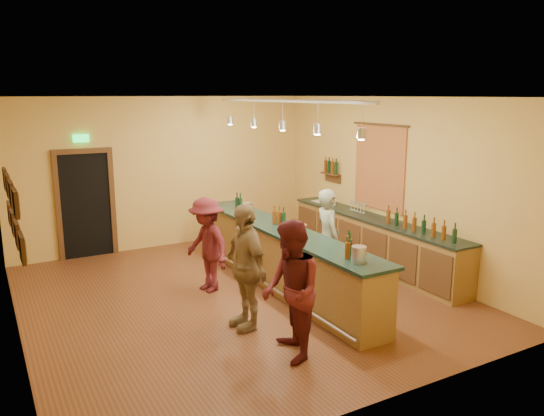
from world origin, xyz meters
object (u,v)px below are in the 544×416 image
customer_a (291,291)px  customer_c (207,245)px  bar_stool (298,231)px  back_counter (373,241)px  bartender (328,238)px  customer_b (245,267)px  tasting_bar (282,253)px

customer_a → customer_c: (-0.00, 2.68, -0.09)m
customer_c → bar_stool: (2.21, 0.68, -0.21)m
back_counter → bartender: (-1.42, -0.48, 0.36)m
bartender → bar_stool: 1.54m
customer_b → bar_stool: (2.30, 2.28, -0.31)m
back_counter → bartender: 1.54m
bartender → customer_c: bartender is taller
customer_c → customer_a: bearing=-11.9°
tasting_bar → bartender: (0.72, -0.30, 0.24)m
back_counter → bar_stool: bearing=137.5°
bartender → customer_a: size_ratio=0.96×
tasting_bar → bartender: bartender is taller
tasting_bar → customer_c: 1.27m
customer_c → back_counter: bearing=72.7°
customer_b → bar_stool: size_ratio=2.46×
back_counter → customer_c: (-3.30, 0.31, 0.31)m
tasting_bar → bar_stool: 1.58m
back_counter → customer_b: size_ratio=2.54×
customer_a → customer_b: bearing=-159.2°
customer_c → tasting_bar: bearing=55.0°
bartender → bar_stool: bearing=-4.1°
customer_a → customer_b: size_ratio=0.98×
bar_stool → customer_c: bearing=-162.8°
tasting_bar → customer_a: bearing=-117.9°
back_counter → customer_a: (-3.30, -2.37, 0.39)m
bar_stool → bartender: bearing=-102.6°
customer_b → bar_stool: 3.25m
back_counter → customer_b: customer_b is taller
bar_stool → customer_b: bearing=-135.2°
back_counter → bartender: bearing=-161.3°
customer_a → customer_c: bearing=-163.7°
customer_b → customer_c: customer_b is taller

